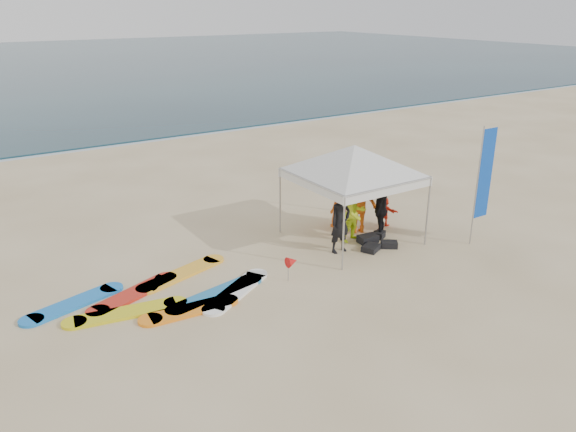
% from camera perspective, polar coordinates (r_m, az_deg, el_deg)
% --- Properties ---
extents(ground, '(120.00, 120.00, 0.00)m').
position_cam_1_polar(ground, '(13.31, 5.06, -8.46)').
color(ground, beige).
rests_on(ground, ground).
extents(shoreline_foam, '(160.00, 1.20, 0.01)m').
position_cam_1_polar(shoreline_foam, '(28.94, -17.77, 6.91)').
color(shoreline_foam, silver).
rests_on(shoreline_foam, ground).
extents(person_black_a, '(0.65, 0.44, 1.75)m').
position_cam_1_polar(person_black_a, '(15.41, 5.33, -0.63)').
color(person_black_a, black).
rests_on(person_black_a, ground).
extents(person_yellow, '(0.87, 0.71, 1.65)m').
position_cam_1_polar(person_yellow, '(16.21, 6.86, 0.22)').
color(person_yellow, '#CCE720').
rests_on(person_yellow, ground).
extents(person_orange_a, '(1.39, 1.11, 1.88)m').
position_cam_1_polar(person_orange_a, '(16.83, 7.21, 1.41)').
color(person_orange_a, '#E15B14').
rests_on(person_orange_a, ground).
extents(person_black_b, '(1.05, 0.91, 1.69)m').
position_cam_1_polar(person_black_b, '(16.61, 9.41, 0.68)').
color(person_black_b, black).
rests_on(person_black_b, ground).
extents(person_orange_b, '(0.96, 0.83, 1.65)m').
position_cam_1_polar(person_orange_b, '(17.22, 5.31, 1.55)').
color(person_orange_b, '#C44F11').
rests_on(person_orange_b, ground).
extents(person_seated, '(0.56, 0.88, 0.91)m').
position_cam_1_polar(person_seated, '(17.60, 9.76, 0.47)').
color(person_seated, red).
rests_on(person_seated, ground).
extents(canopy_tent, '(4.26, 4.26, 3.21)m').
position_cam_1_polar(canopy_tent, '(15.76, 6.79, 7.14)').
color(canopy_tent, '#A5A5A8').
rests_on(canopy_tent, ground).
extents(feather_flag, '(0.58, 0.04, 3.43)m').
position_cam_1_polar(feather_flag, '(16.52, 19.31, 3.93)').
color(feather_flag, '#A5A5A8').
rests_on(feather_flag, ground).
extents(marker_pennant, '(0.28, 0.28, 0.64)m').
position_cam_1_polar(marker_pennant, '(13.93, 0.43, -4.65)').
color(marker_pennant, '#A5A5A8').
rests_on(marker_pennant, ground).
extents(gear_pile, '(1.34, 1.12, 0.22)m').
position_cam_1_polar(gear_pile, '(16.25, 8.82, -2.60)').
color(gear_pile, black).
rests_on(gear_pile, ground).
extents(surfboard_spread, '(5.43, 2.87, 0.07)m').
position_cam_1_polar(surfboard_spread, '(13.63, -12.28, -7.96)').
color(surfboard_spread, '#F5AD28').
rests_on(surfboard_spread, ground).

